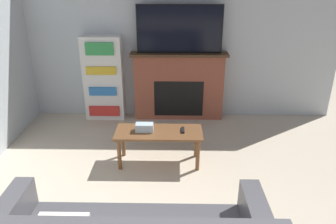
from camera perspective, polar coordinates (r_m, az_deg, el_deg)
wall_back at (r=5.36m, az=0.02°, el=13.06°), size 5.50×0.06×2.70m
fireplace at (r=5.42m, az=1.88°, el=4.56°), size 1.55×0.28×1.12m
tv at (r=5.18m, az=2.02°, el=14.22°), size 1.33×0.03×0.74m
coffee_table at (r=4.15m, az=-1.61°, el=-4.17°), size 1.10×0.45×0.45m
tissue_box at (r=4.12m, az=-4.12°, el=-2.68°), size 0.22×0.12×0.10m
remote_control at (r=4.13m, az=2.59°, el=-3.14°), size 0.04×0.15×0.02m
bookshelf at (r=5.48m, az=-11.14°, el=5.74°), size 0.64×0.29×1.38m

